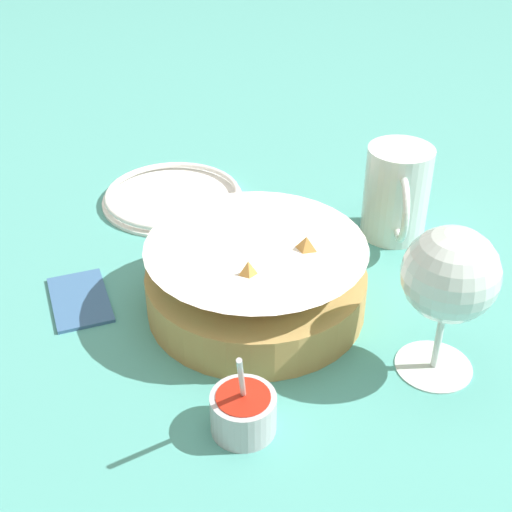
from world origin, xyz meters
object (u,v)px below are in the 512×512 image
Objects in this scene: sauce_cup at (243,411)px; side_plate at (173,196)px; wine_glass at (450,279)px; beer_mug at (396,196)px; food_basket at (257,280)px.

side_plate is (-0.41, -0.12, -0.01)m from sauce_cup.
sauce_cup is 0.60× the size of side_plate.
wine_glass reaches higher than beer_mug.
food_basket is 1.23× the size of side_plate.
wine_glass is at bearing 115.93° from sauce_cup.
food_basket is 0.24m from beer_mug.
sauce_cup is at bearing -26.67° from beer_mug.
wine_glass reaches higher than sauce_cup.
food_basket is 0.22m from wine_glass.
food_basket reaches higher than side_plate.
food_basket is at bearing 28.53° from side_plate.
food_basket is at bearing -115.93° from wine_glass.
beer_mug is at bearing -176.85° from wine_glass.
wine_glass is (-0.09, 0.19, 0.09)m from sauce_cup.
wine_glass is (0.09, 0.18, 0.07)m from food_basket.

